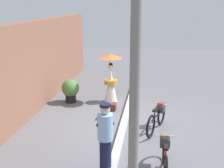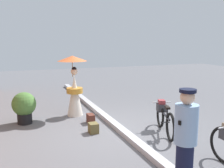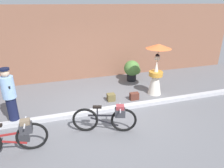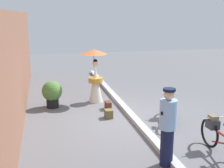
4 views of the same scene
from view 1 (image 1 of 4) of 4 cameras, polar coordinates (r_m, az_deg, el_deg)
The scene contains 11 objects.
ground_plane at distance 9.10m, azimuth 2.53°, elevation -7.69°, with size 30.00×30.00×0.00m, color slate.
building_wall at distance 9.49m, azimuth -17.34°, elevation 2.30°, with size 14.00×0.40×3.05m, color brown.
sidewalk_curb at distance 9.08m, azimuth 2.53°, elevation -7.34°, with size 14.00×0.20×0.12m, color #B2B2B7.
bicycle_near_officer at distance 6.59m, azimuth 10.48°, elevation -13.74°, with size 1.65×0.48×0.79m.
bicycle_far_side at distance 8.58m, azimuth 8.98°, elevation -6.51°, with size 1.59×0.64×0.76m.
person_officer at distance 6.31m, azimuth -1.34°, elevation -10.43°, with size 0.34×0.37×1.60m.
person_with_parasol at distance 10.70m, azimuth -0.29°, elevation 1.40°, with size 0.88×0.88×1.83m.
potted_plant_by_door at distance 10.87m, azimuth -8.18°, elevation -1.07°, with size 0.67×0.65×0.88m.
backpack_on_pavement at distance 10.05m, azimuth 0.32°, elevation -4.52°, with size 0.31×0.17×0.25m.
backpack_spare at distance 9.35m, azimuth -1.33°, elevation -6.15°, with size 0.26×0.22×0.25m.
utility_pole at distance 4.63m, azimuth 4.58°, elevation 0.19°, with size 0.18×0.18×4.80m, color slate.
Camera 1 is at (-8.29, -0.83, 3.66)m, focal length 45.98 mm.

